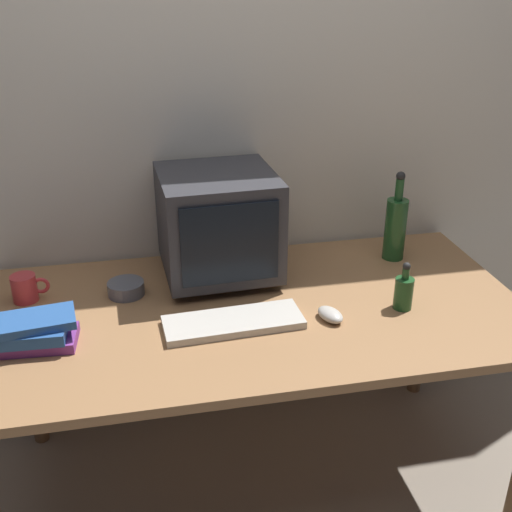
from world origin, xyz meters
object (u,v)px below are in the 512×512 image
(crt_monitor, at_px, (218,224))
(cd_spindle, at_px, (126,288))
(mug, at_px, (25,288))
(computer_mouse, at_px, (330,315))
(bottle_tall, at_px, (395,226))
(bottle_short, at_px, (404,292))
(book_stack, at_px, (36,331))
(keyboard, at_px, (233,322))

(crt_monitor, relative_size, cd_spindle, 3.37)
(mug, bearing_deg, computer_mouse, -18.65)
(bottle_tall, distance_m, bottle_short, 0.38)
(book_stack, distance_m, cd_spindle, 0.36)
(bottle_tall, bearing_deg, crt_monitor, -179.38)
(keyboard, distance_m, cd_spindle, 0.41)
(book_stack, xyz_separation_m, mug, (-0.06, 0.28, -0.00))
(keyboard, bearing_deg, cd_spindle, 136.85)
(mug, bearing_deg, book_stack, -77.26)
(crt_monitor, bearing_deg, mug, -174.90)
(crt_monitor, bearing_deg, bottle_short, -32.99)
(bottle_tall, distance_m, cd_spindle, 0.98)
(computer_mouse, bearing_deg, book_stack, 157.94)
(bottle_tall, height_order, bottle_short, bottle_tall)
(crt_monitor, bearing_deg, bottle_tall, 0.62)
(crt_monitor, relative_size, book_stack, 1.78)
(keyboard, relative_size, computer_mouse, 4.20)
(keyboard, height_order, book_stack, book_stack)
(crt_monitor, relative_size, bottle_short, 2.53)
(computer_mouse, xyz_separation_m, bottle_short, (0.25, 0.02, 0.04))
(bottle_tall, height_order, book_stack, bottle_tall)
(bottle_short, bearing_deg, bottle_tall, 71.84)
(book_stack, bearing_deg, crt_monitor, 30.07)
(bottle_short, xyz_separation_m, book_stack, (-1.11, 0.01, -0.01))
(bottle_tall, relative_size, book_stack, 1.46)
(cd_spindle, bearing_deg, keyboard, -40.04)
(bottle_tall, distance_m, book_stack, 1.28)
(keyboard, height_order, mug, mug)
(bottle_short, bearing_deg, cd_spindle, 162.81)
(computer_mouse, distance_m, bottle_short, 0.25)
(mug, distance_m, cd_spindle, 0.32)
(bottle_tall, relative_size, mug, 2.78)
(keyboard, height_order, bottle_short, bottle_short)
(cd_spindle, bearing_deg, bottle_tall, 5.18)
(bottle_tall, bearing_deg, bottle_short, -108.16)
(book_stack, height_order, mug, book_stack)
(bottle_tall, relative_size, cd_spindle, 2.78)
(keyboard, bearing_deg, crt_monitor, 85.23)
(book_stack, bearing_deg, keyboard, -1.05)
(book_stack, bearing_deg, computer_mouse, -2.37)
(computer_mouse, bearing_deg, mug, 141.66)
(computer_mouse, height_order, bottle_tall, bottle_tall)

